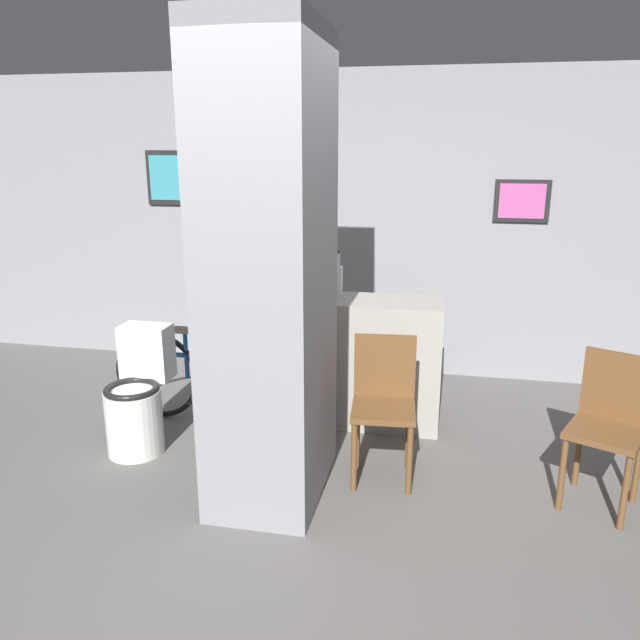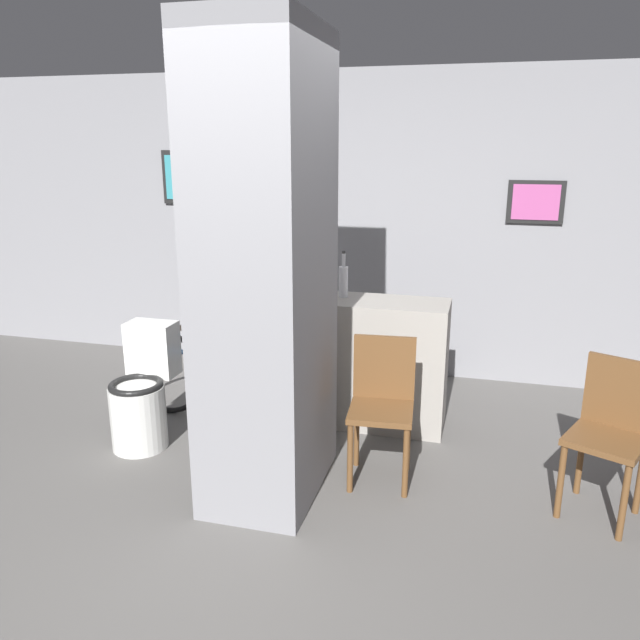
{
  "view_description": "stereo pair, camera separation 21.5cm",
  "coord_description": "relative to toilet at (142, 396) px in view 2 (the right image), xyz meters",
  "views": [
    {
      "loc": [
        0.92,
        -2.78,
        2.02
      ],
      "look_at": [
        0.18,
        0.86,
        0.95
      ],
      "focal_mm": 35.0,
      "sensor_mm": 36.0,
      "label": 1
    },
    {
      "loc": [
        1.13,
        -2.73,
        2.02
      ],
      "look_at": [
        0.18,
        0.86,
        0.95
      ],
      "focal_mm": 35.0,
      "sensor_mm": 36.0,
      "label": 2
    }
  ],
  "objects": [
    {
      "name": "wall_back",
      "position": [
        1.05,
        1.86,
        0.96
      ],
      "size": [
        8.0,
        0.09,
        2.6
      ],
      "color": "gray",
      "rests_on": "ground_plane"
    },
    {
      "name": "toilet",
      "position": [
        0.0,
        0.0,
        0.0
      ],
      "size": [
        0.37,
        0.53,
        0.82
      ],
      "color": "silver",
      "rests_on": "ground_plane"
    },
    {
      "name": "pillar_center",
      "position": [
        1.03,
        -0.31,
        0.95
      ],
      "size": [
        0.62,
        0.92,
        2.6
      ],
      "color": "gray",
      "rests_on": "ground_plane"
    },
    {
      "name": "chair_near_pillar",
      "position": [
        1.65,
        -0.02,
        0.15
      ],
      "size": [
        0.41,
        0.41,
        0.88
      ],
      "rotation": [
        0.0,
        0.0,
        0.09
      ],
      "color": "brown",
      "rests_on": "ground_plane"
    },
    {
      "name": "bicycle",
      "position": [
        0.39,
        0.48,
        0.0
      ],
      "size": [
        1.63,
        0.42,
        0.72
      ],
      "color": "black",
      "rests_on": "ground_plane"
    },
    {
      "name": "bottle_tall",
      "position": [
        1.22,
        0.77,
        0.71
      ],
      "size": [
        0.07,
        0.07,
        0.34
      ],
      "color": "silver",
      "rests_on": "counter_shelf"
    },
    {
      "name": "chair_by_doorway",
      "position": [
        2.93,
        -0.08,
        0.15
      ],
      "size": [
        0.5,
        0.5,
        0.88
      ],
      "rotation": [
        0.0,
        0.0,
        -0.44
      ],
      "color": "brown",
      "rests_on": "ground_plane"
    },
    {
      "name": "ground_plane",
      "position": [
        1.05,
        -0.77,
        -0.35
      ],
      "size": [
        14.0,
        14.0,
        0.0
      ],
      "primitive_type": "plane",
      "color": "#5B5956"
    },
    {
      "name": "counter_shelf",
      "position": [
        1.35,
        0.73,
        0.12
      ],
      "size": [
        1.28,
        0.44,
        0.93
      ],
      "color": "gray",
      "rests_on": "ground_plane"
    }
  ]
}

